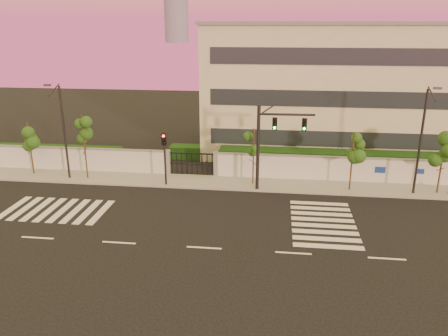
{
  "coord_description": "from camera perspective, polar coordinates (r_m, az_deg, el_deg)",
  "views": [
    {
      "loc": [
        3.78,
        -21.71,
        12.05
      ],
      "look_at": [
        0.4,
        6.0,
        2.81
      ],
      "focal_mm": 35.0,
      "sensor_mm": 36.0,
      "label": 1
    }
  ],
  "objects": [
    {
      "name": "street_tree_b",
      "position": [
        39.05,
        -24.1,
        3.75
      ],
      "size": [
        1.53,
        1.22,
        4.48
      ],
      "color": "#382314",
      "rests_on": "ground"
    },
    {
      "name": "traffic_signal_main",
      "position": [
        32.05,
        5.97,
        3.9
      ],
      "size": [
        4.13,
        0.42,
        6.53
      ],
      "rotation": [
        0.0,
        0.0,
        0.04
      ],
      "color": "black",
      "rests_on": "ground"
    },
    {
      "name": "perimeter_wall",
      "position": [
        35.64,
        0.69,
        0.37
      ],
      "size": [
        60.0,
        0.36,
        2.2
      ],
      "color": "silver",
      "rests_on": "ground"
    },
    {
      "name": "ground",
      "position": [
        25.12,
        -2.61,
        -10.38
      ],
      "size": [
        120.0,
        120.0,
        0.0
      ],
      "primitive_type": "plane",
      "color": "black",
      "rests_on": "ground"
    },
    {
      "name": "streetlight_west",
      "position": [
        36.45,
        -20.3,
        4.87
      ],
      "size": [
        0.47,
        1.9,
        7.92
      ],
      "color": "black",
      "rests_on": "ground"
    },
    {
      "name": "road_markings",
      "position": [
        28.68,
        -4.51,
        -6.57
      ],
      "size": [
        57.0,
        7.62,
        0.02
      ],
      "color": "silver",
      "rests_on": "ground"
    },
    {
      "name": "street_tree_f",
      "position": [
        35.16,
        26.79,
        2.07
      ],
      "size": [
        1.51,
        1.2,
        4.62
      ],
      "color": "#382314",
      "rests_on": "ground"
    },
    {
      "name": "traffic_signal_secondary",
      "position": [
        33.55,
        -7.77,
        2.08
      ],
      "size": [
        0.34,
        0.33,
        4.36
      ],
      "rotation": [
        0.0,
        0.0,
        0.31
      ],
      "color": "black",
      "rests_on": "ground"
    },
    {
      "name": "sidewalk",
      "position": [
        34.57,
        0.24,
        -1.95
      ],
      "size": [
        60.0,
        3.0,
        0.15
      ],
      "primitive_type": "cube",
      "color": "gray",
      "rests_on": "ground"
    },
    {
      "name": "streetlight_east",
      "position": [
        33.91,
        24.43,
        3.65
      ],
      "size": [
        0.49,
        1.97,
        8.17
      ],
      "color": "black",
      "rests_on": "ground"
    },
    {
      "name": "institutional_building",
      "position": [
        44.4,
        13.86,
        10.17
      ],
      "size": [
        24.4,
        12.4,
        12.25
      ],
      "color": "beige",
      "rests_on": "ground"
    },
    {
      "name": "street_tree_c",
      "position": [
        36.15,
        -17.89,
        4.47
      ],
      "size": [
        1.4,
        1.11,
        5.37
      ],
      "color": "#382314",
      "rests_on": "ground"
    },
    {
      "name": "hedge_row",
      "position": [
        38.23,
        2.72,
        1.21
      ],
      "size": [
        41.0,
        4.25,
        1.8
      ],
      "color": "black",
      "rests_on": "ground"
    },
    {
      "name": "street_tree_d",
      "position": [
        33.43,
        3.93,
        3.17
      ],
      "size": [
        1.37,
        1.09,
        4.54
      ],
      "color": "#382314",
      "rests_on": "ground"
    },
    {
      "name": "street_tree_e",
      "position": [
        33.38,
        16.54,
        2.39
      ],
      "size": [
        1.48,
        1.17,
        4.51
      ],
      "color": "#382314",
      "rests_on": "ground"
    }
  ]
}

